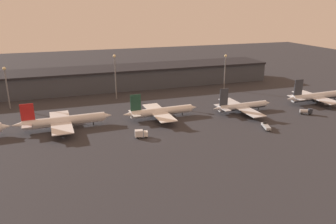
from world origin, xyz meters
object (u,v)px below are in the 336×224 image
(airplane_4, at_px, (318,96))
(service_vehicle_4, at_px, (306,111))
(service_vehicle_1, at_px, (141,134))
(airplane_3, at_px, (242,106))
(airplane_1, at_px, (64,121))
(service_vehicle_2, at_px, (266,126))
(airplane_2, at_px, (161,112))

(airplane_4, distance_m, service_vehicle_4, 26.98)
(service_vehicle_1, bearing_deg, airplane_3, 26.04)
(airplane_1, bearing_deg, service_vehicle_1, -37.72)
(airplane_1, xyz_separation_m, service_vehicle_2, (87.26, -29.98, -2.36))
(airplane_2, xyz_separation_m, service_vehicle_1, (-15.80, -21.86, -1.41))
(airplane_3, height_order, service_vehicle_4, airplane_3)
(airplane_2, height_order, service_vehicle_2, airplane_2)
(airplane_3, relative_size, service_vehicle_1, 6.11)
(service_vehicle_4, bearing_deg, airplane_3, -176.95)
(airplane_2, distance_m, airplane_3, 43.73)
(airplane_4, bearing_deg, airplane_1, 176.85)
(airplane_1, relative_size, service_vehicle_4, 7.16)
(airplane_1, bearing_deg, airplane_2, -2.15)
(airplane_2, xyz_separation_m, service_vehicle_2, (40.89, -29.94, -2.07))
(service_vehicle_4, bearing_deg, airplane_4, 66.25)
(airplane_3, distance_m, airplane_4, 50.87)
(airplane_2, distance_m, service_vehicle_4, 75.24)
(service_vehicle_1, bearing_deg, service_vehicle_4, 11.57)
(airplane_1, height_order, service_vehicle_2, airplane_1)
(airplane_4, bearing_deg, service_vehicle_2, -154.97)
(airplane_2, xyz_separation_m, airplane_4, (94.35, -2.55, 0.24))
(airplane_2, relative_size, service_vehicle_1, 6.84)
(airplane_1, relative_size, service_vehicle_1, 7.72)
(airplane_2, xyz_separation_m, airplane_3, (43.52, -4.30, -0.28))
(service_vehicle_1, bearing_deg, airplane_4, 19.50)
(airplane_4, bearing_deg, service_vehicle_4, -145.12)
(service_vehicle_4, bearing_deg, airplane_2, -165.16)
(airplane_4, xyz_separation_m, service_vehicle_1, (-110.15, -19.31, -1.66))
(airplane_4, relative_size, service_vehicle_4, 7.21)
(airplane_1, distance_m, service_vehicle_4, 120.70)
(airplane_1, xyz_separation_m, service_vehicle_4, (119.22, -18.78, -1.91))
(airplane_4, height_order, service_vehicle_2, airplane_4)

